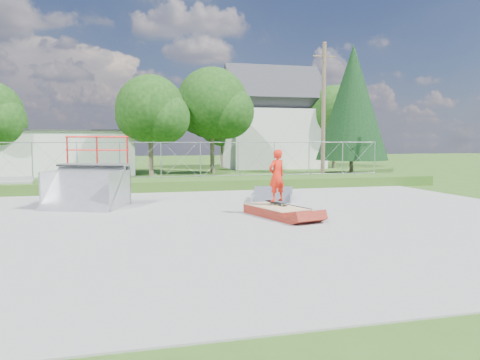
% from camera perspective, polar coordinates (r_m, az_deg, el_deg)
% --- Properties ---
extents(ground, '(120.00, 120.00, 0.00)m').
position_cam_1_polar(ground, '(14.03, 2.43, -4.92)').
color(ground, '#305117').
rests_on(ground, ground).
extents(concrete_pad, '(20.00, 16.00, 0.04)m').
position_cam_1_polar(concrete_pad, '(14.03, 2.43, -4.84)').
color(concrete_pad, '#969693').
rests_on(concrete_pad, ground).
extents(grass_berm, '(24.00, 3.00, 0.50)m').
position_cam_1_polar(grass_berm, '(23.18, -4.43, -0.44)').
color(grass_berm, '#305117').
rests_on(grass_berm, ground).
extents(grind_box, '(1.64, 2.44, 0.33)m').
position_cam_1_polar(grind_box, '(14.66, 4.41, -3.85)').
color(grind_box, maroon).
rests_on(grind_box, concrete_pad).
extents(quarter_pipe, '(3.16, 2.96, 2.53)m').
position_cam_1_polar(quarter_pipe, '(17.12, -18.43, 0.87)').
color(quarter_pipe, '#A3A5AB').
rests_on(quarter_pipe, concrete_pad).
extents(flat_bank_ramp, '(2.03, 2.09, 0.47)m').
position_cam_1_polar(flat_bank_ramp, '(18.35, 3.97, -1.88)').
color(flat_bank_ramp, '#A3A5AB').
rests_on(flat_bank_ramp, concrete_pad).
extents(skateboard, '(0.56, 0.81, 0.13)m').
position_cam_1_polar(skateboard, '(14.90, 4.48, -2.89)').
color(skateboard, black).
rests_on(skateboard, grind_box).
extents(skater, '(0.70, 0.59, 1.65)m').
position_cam_1_polar(skater, '(14.81, 4.50, 0.27)').
color(skater, red).
rests_on(skater, grind_box).
extents(concrete_stairs, '(1.50, 1.60, 0.80)m').
position_cam_1_polar(concrete_stairs, '(22.46, -25.92, -0.70)').
color(concrete_stairs, '#969693').
rests_on(concrete_stairs, ground).
extents(chain_link_fence, '(20.00, 0.06, 1.80)m').
position_cam_1_polar(chain_link_fence, '(24.09, -4.86, 2.50)').
color(chain_link_fence, gray).
rests_on(chain_link_fence, grass_berm).
extents(utility_building_flat, '(10.00, 6.00, 3.00)m').
position_cam_1_polar(utility_building_flat, '(35.46, -20.96, 3.11)').
color(utility_building_flat, white).
rests_on(utility_building_flat, ground).
extents(gable_house, '(8.40, 6.08, 8.94)m').
position_cam_1_polar(gable_house, '(41.36, 3.89, 6.86)').
color(gable_house, white).
rests_on(gable_house, ground).
extents(utility_pole, '(0.24, 0.24, 8.00)m').
position_cam_1_polar(utility_pole, '(27.79, 10.14, 8.12)').
color(utility_pole, brown).
rests_on(utility_pole, ground).
extents(tree_left_near, '(4.76, 4.48, 6.65)m').
position_cam_1_polar(tree_left_near, '(31.20, -10.40, 8.19)').
color(tree_left_near, brown).
rests_on(tree_left_near, ground).
extents(tree_center, '(5.44, 5.12, 7.60)m').
position_cam_1_polar(tree_center, '(33.82, -2.88, 9.03)').
color(tree_center, brown).
rests_on(tree_center, ground).
extents(tree_right_far, '(5.10, 4.80, 7.12)m').
position_cam_1_polar(tree_right_far, '(41.38, 11.87, 7.74)').
color(tree_right_far, brown).
rests_on(tree_right_far, ground).
extents(tree_back_mid, '(4.08, 3.84, 5.70)m').
position_cam_1_polar(tree_back_mid, '(42.13, -1.84, 6.55)').
color(tree_back_mid, brown).
rests_on(tree_back_mid, ground).
extents(conifer_tree, '(5.04, 5.04, 9.10)m').
position_cam_1_polar(conifer_tree, '(34.32, 13.57, 9.18)').
color(conifer_tree, brown).
rests_on(conifer_tree, ground).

